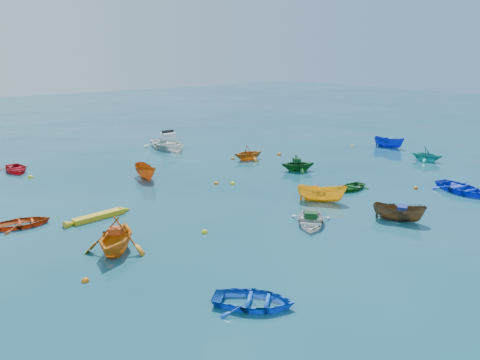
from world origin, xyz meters
TOP-DOWN VIEW (x-y plane):
  - ground at (0.00, 0.00)m, footprint 160.00×160.00m
  - dinghy_blue_sw at (-9.26, -7.22)m, footprint 3.55×3.63m
  - dinghy_white_near at (-1.65, -2.93)m, footprint 3.66×3.59m
  - sampan_brown_mid at (2.45, -5.53)m, footprint 2.22×2.91m
  - dinghy_blue_se at (10.16, -5.13)m, footprint 3.38×4.10m
  - dinghy_orange_w at (-11.07, 0.28)m, footprint 4.28×4.31m
  - sampan_yellow_mid at (1.72, -0.71)m, footprint 2.73×3.02m
  - dinghy_green_e at (5.15, -0.27)m, footprint 2.63×2.04m
  - dinghy_cyan_se at (16.55, 1.00)m, footprint 2.58×2.85m
  - dinghy_red_nw at (-13.47, 6.34)m, footprint 3.04×2.44m
  - sampan_orange_n at (-4.05, 10.65)m, footprint 1.64×3.12m
  - dinghy_green_n at (5.93, 5.36)m, footprint 3.28×3.16m
  - sampan_blue_far at (18.90, 6.16)m, footprint 1.64×3.04m
  - dinghy_red_far at (-10.74, 18.61)m, footprint 2.24×3.06m
  - dinghy_orange_far at (5.40, 10.55)m, footprint 2.90×2.61m
  - kayak_yellow at (-9.94, 4.94)m, footprint 3.65×0.84m
  - motorboat_white at (2.53, 18.68)m, footprint 3.89×5.23m
  - tarp_green_a at (-1.57, -2.87)m, footprint 0.82×0.83m
  - tarp_blue_a at (2.52, -5.66)m, footprint 0.81×0.75m
  - tarp_orange_a at (-11.04, 0.32)m, footprint 0.73×0.72m
  - tarp_green_b at (5.84, 5.41)m, footprint 0.77×0.82m
  - buoy_or_a at (-13.27, -1.61)m, footprint 0.32×0.32m
  - buoy_ye_a at (-6.68, -0.41)m, footprint 0.35×0.35m
  - buoy_or_b at (8.59, -2.86)m, footprint 0.32×0.32m
  - buoy_or_c at (-1.01, 6.33)m, footprint 0.34×0.34m
  - buoy_ye_c at (-0.18, 5.59)m, footprint 0.37×0.37m
  - buoy_or_d at (4.50, 11.51)m, footprint 0.32×0.32m
  - buoy_ye_d at (-10.41, 16.02)m, footprint 0.39×0.39m
  - buoy_or_e at (8.66, 10.23)m, footprint 0.38×0.38m
  - buoy_ye_e at (16.63, 8.58)m, footprint 0.29×0.29m

SIDE VIEW (x-z plane):
  - ground at x=0.00m, z-range 0.00..0.00m
  - dinghy_blue_sw at x=-9.26m, z-range -0.31..0.31m
  - dinghy_white_near at x=-1.65m, z-range -0.31..0.31m
  - sampan_brown_mid at x=2.45m, z-range -0.53..0.53m
  - dinghy_blue_se at x=10.16m, z-range -0.37..0.37m
  - dinghy_orange_w at x=-11.07m, z-range -0.86..0.86m
  - sampan_yellow_mid at x=1.72m, z-range -0.57..0.57m
  - dinghy_green_e at x=5.15m, z-range -0.25..0.25m
  - dinghy_cyan_se at x=16.55m, z-range -0.65..0.65m
  - dinghy_red_nw at x=-13.47m, z-range -0.28..0.28m
  - sampan_orange_n at x=-4.05m, z-range -0.57..0.57m
  - dinghy_green_n at x=5.93m, z-range -0.66..0.66m
  - sampan_blue_far at x=18.90m, z-range -0.56..0.56m
  - dinghy_red_far at x=-10.74m, z-range -0.31..0.31m
  - dinghy_orange_far at x=5.40m, z-range -0.68..0.68m
  - kayak_yellow at x=-9.94m, z-range -0.18..0.18m
  - motorboat_white at x=2.53m, z-range -0.82..0.82m
  - buoy_or_a at x=-13.27m, z-range -0.16..0.16m
  - buoy_ye_a at x=-6.68m, z-range -0.18..0.18m
  - buoy_or_b at x=8.59m, z-range -0.16..0.16m
  - buoy_or_c at x=-1.01m, z-range -0.17..0.17m
  - buoy_ye_c at x=-0.18m, z-range -0.19..0.19m
  - buoy_or_d at x=4.50m, z-range -0.16..0.16m
  - buoy_ye_d at x=-10.41m, z-range -0.19..0.19m
  - buoy_or_e at x=8.66m, z-range -0.19..0.19m
  - buoy_ye_e at x=16.63m, z-range -0.15..0.15m
  - tarp_green_a at x=-1.57m, z-range 0.31..0.63m
  - tarp_blue_a at x=2.52m, z-range 0.53..0.85m
  - tarp_green_b at x=5.84m, z-range 0.66..0.98m
  - tarp_orange_a at x=-11.04m, z-range 0.86..1.14m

